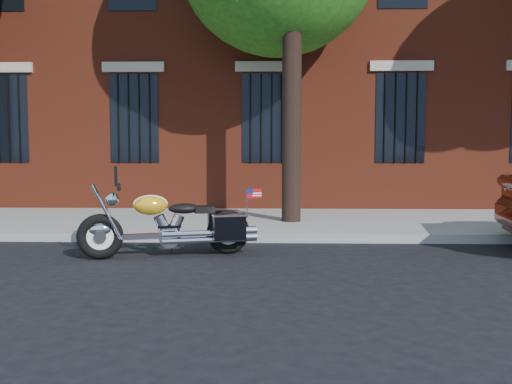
{
  "coord_description": "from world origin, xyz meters",
  "views": [
    {
      "loc": [
        0.16,
        -7.88,
        1.57
      ],
      "look_at": [
        -0.11,
        0.8,
        0.87
      ],
      "focal_mm": 40.0,
      "sensor_mm": 36.0,
      "label": 1
    }
  ],
  "objects": [
    {
      "name": "building",
      "position": [
        0.0,
        10.06,
        6.0
      ],
      "size": [
        26.0,
        10.08,
        12.0
      ],
      "color": "maroon",
      "rests_on": "ground"
    },
    {
      "name": "ground",
      "position": [
        0.0,
        0.0,
        0.0
      ],
      "size": [
        120.0,
        120.0,
        0.0
      ],
      "primitive_type": "plane",
      "color": "black",
      "rests_on": "ground"
    },
    {
      "name": "curb",
      "position": [
        0.0,
        1.38,
        0.07
      ],
      "size": [
        40.0,
        0.16,
        0.15
      ],
      "primitive_type": "cube",
      "color": "gray",
      "rests_on": "ground"
    },
    {
      "name": "motorcycle",
      "position": [
        -1.24,
        0.14,
        0.44
      ],
      "size": [
        2.56,
        1.13,
        1.29
      ],
      "rotation": [
        0.0,
        0.0,
        0.27
      ],
      "color": "black",
      "rests_on": "ground"
    },
    {
      "name": "sidewalk",
      "position": [
        0.0,
        3.26,
        0.07
      ],
      "size": [
        40.0,
        3.6,
        0.15
      ],
      "primitive_type": "cube",
      "color": "gray",
      "rests_on": "ground"
    }
  ]
}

